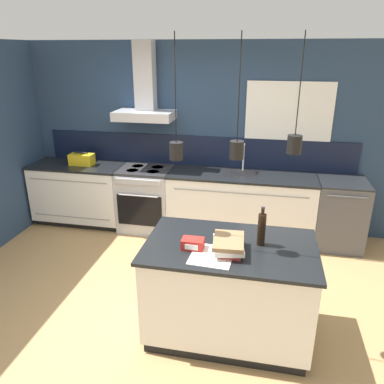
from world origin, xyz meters
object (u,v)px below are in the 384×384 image
at_px(dishwasher, 339,214).
at_px(yellow_toolbox, 82,159).
at_px(bottle_on_island, 262,229).
at_px(oven_range, 146,199).
at_px(book_stack, 229,245).
at_px(red_supply_box, 193,244).

relative_size(dishwasher, yellow_toolbox, 2.68).
height_order(bottle_on_island, yellow_toolbox, bottle_on_island).
xyz_separation_m(oven_range, book_stack, (1.41, -2.07, 0.52)).
xyz_separation_m(dishwasher, book_stack, (-1.24, -2.07, 0.52)).
relative_size(oven_range, book_stack, 2.42).
height_order(dishwasher, red_supply_box, red_supply_box).
distance_m(bottle_on_island, book_stack, 0.32).
distance_m(oven_range, bottle_on_island, 2.59).
bearing_deg(yellow_toolbox, bottle_on_island, -35.94).
bearing_deg(red_supply_box, dishwasher, 53.38).
bearing_deg(oven_range, yellow_toolbox, 179.74).
bearing_deg(oven_range, dishwasher, 0.09).
height_order(red_supply_box, yellow_toolbox, yellow_toolbox).
bearing_deg(dishwasher, yellow_toolbox, 180.00).
bearing_deg(bottle_on_island, oven_range, 131.28).
relative_size(oven_range, dishwasher, 1.00).
bearing_deg(red_supply_box, yellow_toolbox, 134.69).
relative_size(oven_range, bottle_on_island, 2.62).
height_order(book_stack, red_supply_box, book_stack).
bearing_deg(book_stack, oven_range, 124.19).
distance_m(dishwasher, yellow_toolbox, 3.64).
bearing_deg(red_supply_box, oven_range, 118.00).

